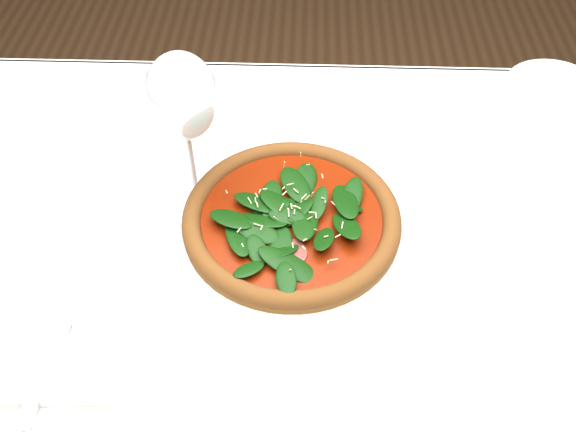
{
  "coord_description": "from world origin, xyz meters",
  "views": [
    {
      "loc": [
        -0.01,
        -0.5,
        1.37
      ],
      "look_at": [
        -0.03,
        0.04,
        0.77
      ],
      "focal_mm": 40.0,
      "sensor_mm": 36.0,
      "label": 1
    }
  ],
  "objects_px": {
    "wine_glass": "(182,100)",
    "napkin": "(47,373)",
    "plate": "(292,226)",
    "pizza": "(292,216)"
  },
  "relations": [
    {
      "from": "plate",
      "to": "wine_glass",
      "type": "bearing_deg",
      "value": 153.18
    },
    {
      "from": "plate",
      "to": "pizza",
      "type": "xyz_separation_m",
      "value": [
        -0.0,
        0.0,
        0.02
      ]
    },
    {
      "from": "plate",
      "to": "pizza",
      "type": "relative_size",
      "value": 1.13
    },
    {
      "from": "pizza",
      "to": "wine_glass",
      "type": "xyz_separation_m",
      "value": [
        -0.13,
        0.07,
        0.13
      ]
    },
    {
      "from": "pizza",
      "to": "plate",
      "type": "bearing_deg",
      "value": -26.57
    },
    {
      "from": "plate",
      "to": "pizza",
      "type": "distance_m",
      "value": 0.02
    },
    {
      "from": "plate",
      "to": "napkin",
      "type": "bearing_deg",
      "value": -139.5
    },
    {
      "from": "pizza",
      "to": "napkin",
      "type": "distance_m",
      "value": 0.33
    },
    {
      "from": "wine_glass",
      "to": "napkin",
      "type": "bearing_deg",
      "value": -113.06
    },
    {
      "from": "plate",
      "to": "napkin",
      "type": "xyz_separation_m",
      "value": [
        -0.25,
        -0.22,
        -0.0
      ]
    }
  ]
}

